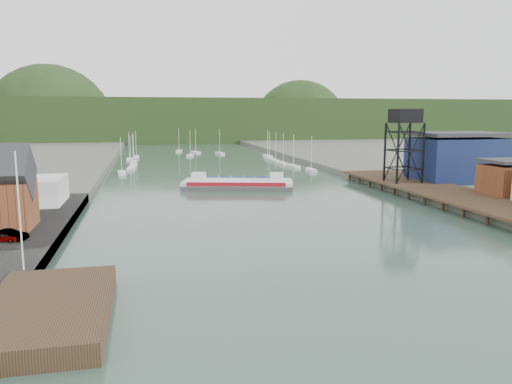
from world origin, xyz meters
name	(u,v)px	position (x,y,z in m)	size (l,w,h in m)	color
ground	(369,294)	(0.00, 0.00, 0.00)	(600.00, 600.00, 0.00)	#304B3F
west_stage	(48,311)	(-29.00, 0.00, 0.90)	(10.00, 18.00, 1.80)	black
east_pier	(444,191)	(37.00, 45.00, 1.90)	(14.00, 70.00, 2.45)	black
white_shed	(9,191)	(-44.00, 50.00, 3.85)	(18.00, 12.00, 4.50)	silver
flagpole	(19,212)	(-33.00, 10.00, 7.60)	(0.16, 0.16, 12.00)	silver
lift_tower	(405,121)	(35.00, 58.00, 15.65)	(6.50, 6.50, 16.00)	black
blue_shed	(458,158)	(50.00, 60.00, 7.06)	(20.50, 14.50, 11.30)	#0E1C3E
marina_sailboats	(204,160)	(0.08, 138.46, 0.35)	(57.71, 92.65, 0.90)	silver
distant_hills	(170,123)	(-3.98, 301.35, 10.38)	(500.00, 120.00, 80.00)	#1D3316
chain_ferry	(238,184)	(-0.04, 70.33, 1.04)	(26.84, 16.07, 3.62)	#444446
car_west_a	(5,237)	(-37.84, 22.61, 2.19)	(1.38, 3.44, 1.17)	#999999
car_west_b	(10,235)	(-37.40, 22.91, 2.31)	(1.50, 4.31, 1.42)	#999999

